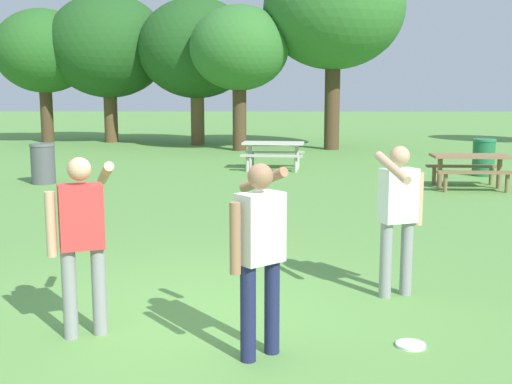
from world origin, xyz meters
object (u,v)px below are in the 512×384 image
(picnic_table_near, at_px, (470,164))
(tree_far_right, at_px, (197,49))
(picnic_table_far, at_px, (273,149))
(person_thrower, at_px, (82,233))
(person_bystander, at_px, (259,245))
(tree_tall_left, at_px, (44,52))
(tree_broad_center, at_px, (108,47))
(tree_slender_mid, at_px, (239,49))
(trash_can_beside_table, at_px, (43,164))
(tree_back_left, at_px, (334,9))
(person_catcher, at_px, (399,209))
(frisbee, at_px, (411,345))
(trash_can_further_along, at_px, (484,157))

(picnic_table_near, distance_m, tree_far_right, 14.15)
(picnic_table_near, height_order, picnic_table_far, same)
(person_thrower, height_order, person_bystander, same)
(picnic_table_near, height_order, tree_tall_left, tree_tall_left)
(tree_broad_center, bearing_deg, tree_slender_mid, -33.55)
(tree_far_right, xyz_separation_m, tree_slender_mid, (1.79, -2.51, -0.16))
(person_bystander, distance_m, tree_far_right, 21.38)
(trash_can_beside_table, height_order, tree_back_left, tree_back_left)
(person_catcher, relative_size, frisbee, 6.24)
(frisbee, relative_size, picnic_table_far, 0.14)
(tree_slender_mid, xyz_separation_m, tree_back_left, (3.43, 0.45, 1.43))
(person_thrower, xyz_separation_m, person_bystander, (1.59, -0.45, 0.00))
(picnic_table_near, xyz_separation_m, tree_slender_mid, (-5.55, 9.14, 3.10))
(person_catcher, relative_size, person_bystander, 1.00)
(frisbee, bearing_deg, picnic_table_far, 94.60)
(trash_can_further_along, distance_m, tree_slender_mid, 10.10)
(person_bystander, height_order, tree_far_right, tree_far_right)
(trash_can_further_along, xyz_separation_m, tree_tall_left, (-14.92, 10.63, 3.30))
(tree_tall_left, height_order, tree_slender_mid, tree_tall_left)
(picnic_table_near, xyz_separation_m, tree_tall_left, (-13.87, 12.82, 3.22))
(trash_can_further_along, bearing_deg, tree_far_right, 131.61)
(person_thrower, xyz_separation_m, trash_can_beside_table, (-3.63, 9.56, -0.48))
(person_thrower, distance_m, tree_slender_mid, 18.28)
(picnic_table_far, height_order, tree_back_left, tree_back_left)
(trash_can_beside_table, xyz_separation_m, tree_slender_mid, (4.37, 8.50, 3.18))
(tree_far_right, bearing_deg, person_bystander, -82.85)
(person_bystander, bearing_deg, frisbee, 9.54)
(person_catcher, distance_m, tree_far_right, 20.04)
(trash_can_further_along, bearing_deg, tree_back_left, 113.24)
(frisbee, height_order, tree_far_right, tree_far_right)
(picnic_table_far, xyz_separation_m, tree_broad_center, (-6.76, 9.37, 3.43))
(tree_slender_mid, bearing_deg, tree_back_left, 7.56)
(frisbee, bearing_deg, tree_broad_center, 109.46)
(tree_tall_left, bearing_deg, trash_can_further_along, -35.46)
(person_bystander, xyz_separation_m, tree_tall_left, (-9.16, 22.20, 2.82))
(person_thrower, bearing_deg, tree_broad_center, 102.57)
(tree_far_right, distance_m, tree_back_left, 5.75)
(person_thrower, distance_m, person_catcher, 3.28)
(picnic_table_near, distance_m, trash_can_further_along, 2.43)
(person_bystander, relative_size, picnic_table_far, 0.89)
(person_catcher, height_order, trash_can_beside_table, person_catcher)
(tree_broad_center, xyz_separation_m, tree_back_left, (9.03, -3.26, 1.10))
(trash_can_beside_table, relative_size, tree_slender_mid, 0.18)
(frisbee, distance_m, tree_far_right, 21.51)
(frisbee, bearing_deg, trash_can_beside_table, 123.76)
(picnic_table_far, xyz_separation_m, tree_tall_left, (-9.48, 9.34, 3.22))
(person_bystander, height_order, picnic_table_far, person_bystander)
(person_bystander, xyz_separation_m, picnic_table_near, (4.71, 9.38, -0.40))
(tree_slender_mid, bearing_deg, person_thrower, -92.35)
(picnic_table_far, distance_m, trash_can_beside_table, 6.22)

